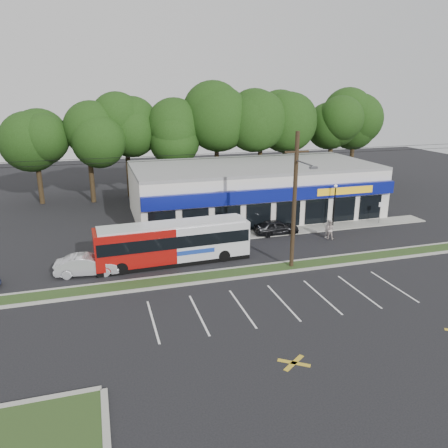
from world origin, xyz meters
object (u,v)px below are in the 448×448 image
utility_pole (293,197)px  sign_post (380,209)px  metrobus (173,242)px  pedestrian_a (327,228)px  pedestrian_b (329,230)px  car_dark (276,227)px  lamp_post (335,201)px  car_silver (87,265)px

utility_pole → sign_post: (13.17, 7.65, -3.86)m
sign_post → metrobus: size_ratio=0.19×
pedestrian_a → sign_post: bearing=172.7°
sign_post → pedestrian_b: (-7.00, -2.57, -0.70)m
car_dark → pedestrian_a: (4.00, -2.12, 0.22)m
lamp_post → pedestrian_b: bearing=-125.5°
utility_pole → sign_post: size_ratio=22.47×
metrobus → car_silver: bearing=-177.8°
utility_pole → metrobus: 9.58m
pedestrian_b → lamp_post: bearing=-94.2°
utility_pole → pedestrian_b: (6.17, 5.07, -4.55)m
utility_pole → car_silver: utility_pole is taller
car_silver → metrobus: bearing=-79.4°
car_dark → utility_pole: bearing=164.9°
utility_pole → car_dark: 9.18m
sign_post → pedestrian_b: sign_post is taller
car_dark → lamp_post: bearing=-86.3°
metrobus → car_silver: (-6.33, -0.52, -0.93)m
lamp_post → pedestrian_a: size_ratio=2.32×
lamp_post → car_silver: size_ratio=0.96×
lamp_post → car_silver: bearing=-167.9°
car_silver → pedestrian_b: pedestrian_b is taller
utility_pole → metrobus: (-8.05, 3.57, -3.76)m
lamp_post → sign_post: size_ratio=1.91×
metrobus → pedestrian_a: size_ratio=6.41×
car_dark → car_silver: car_silver is taller
lamp_post → utility_pole: bearing=-136.1°
car_silver → pedestrian_b: bearing=-78.4°
pedestrian_a → lamp_post: bearing=-154.3°
sign_post → pedestrian_a: bearing=-162.6°
lamp_post → sign_post: lamp_post is taller
sign_post → metrobus: 21.61m
metrobus → pedestrian_a: bearing=5.1°
utility_pole → sign_post: bearing=30.1°
metrobus → utility_pole: bearing=-26.3°
metrobus → pedestrian_b: size_ratio=6.83×
car_silver → pedestrian_a: pedestrian_a is taller
sign_post → car_silver: (-27.55, -4.59, -0.82)m
pedestrian_b → car_dark: bearing=-0.7°
car_dark → pedestrian_b: pedestrian_b is taller
lamp_post → car_silver: lamp_post is taller
car_dark → pedestrian_a: bearing=-117.1°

